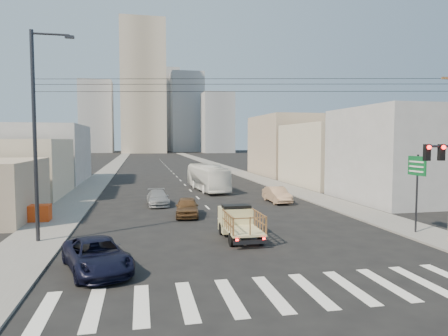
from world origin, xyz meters
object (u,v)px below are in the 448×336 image
object	(u,v)px
sedan_grey	(158,198)
streetlamp_left	(37,130)
sedan_brown	(187,207)
sedan_tan	(277,195)
green_sign	(417,175)
city_bus	(207,178)
crate_stack	(37,213)
flatbed_pickup	(240,221)
navy_pickup	(97,255)

from	to	relation	value
sedan_grey	streetlamp_left	xyz separation A→B (m)	(-7.20, -12.09, 5.77)
sedan_brown	sedan_tan	xyz separation A→B (m)	(9.13, 5.16, 0.01)
sedan_grey	streetlamp_left	distance (m)	15.21
green_sign	sedan_grey	bearing A→B (deg)	136.48
city_bus	sedan_tan	xyz separation A→B (m)	(4.94, -10.39, -0.77)
sedan_grey	sedan_tan	bearing A→B (deg)	-5.17
sedan_tan	sedan_grey	xyz separation A→B (m)	(-11.13, 0.66, -0.07)
sedan_brown	streetlamp_left	world-z (taller)	streetlamp_left
green_sign	crate_stack	world-z (taller)	green_sign
sedan_brown	sedan_grey	distance (m)	6.15
sedan_brown	green_sign	world-z (taller)	green_sign
green_sign	crate_stack	bearing A→B (deg)	160.30
sedan_tan	crate_stack	bearing A→B (deg)	-166.13
city_bus	sedan_brown	world-z (taller)	city_bus
flatbed_pickup	sedan_brown	size ratio (longest dim) A/B	1.04
flatbed_pickup	navy_pickup	world-z (taller)	flatbed_pickup
navy_pickup	sedan_grey	size ratio (longest dim) A/B	1.13
flatbed_pickup	crate_stack	size ratio (longest dim) A/B	2.45
city_bus	streetlamp_left	world-z (taller)	streetlamp_left
streetlamp_left	navy_pickup	bearing A→B (deg)	-57.41
flatbed_pickup	navy_pickup	bearing A→B (deg)	-150.15
crate_stack	sedan_brown	bearing A→B (deg)	0.65
navy_pickup	streetlamp_left	size ratio (longest dim) A/B	0.43
green_sign	flatbed_pickup	bearing A→B (deg)	174.25
sedan_grey	streetlamp_left	bearing A→B (deg)	-122.55
green_sign	crate_stack	size ratio (longest dim) A/B	2.78
flatbed_pickup	city_bus	world-z (taller)	city_bus
sedan_brown	streetlamp_left	bearing A→B (deg)	-139.11
streetlamp_left	crate_stack	distance (m)	8.57
flatbed_pickup	sedan_tan	bearing A→B (deg)	61.83
flatbed_pickup	city_bus	distance (m)	23.29
sedan_grey	green_sign	distance (m)	21.41
sedan_tan	streetlamp_left	world-z (taller)	streetlamp_left
city_bus	streetlamp_left	bearing A→B (deg)	-126.86
flatbed_pickup	sedan_grey	world-z (taller)	flatbed_pickup
crate_stack	navy_pickup	bearing A→B (deg)	-66.01
flatbed_pickup	sedan_brown	distance (m)	7.99
flatbed_pickup	sedan_grey	xyz separation A→B (m)	(-4.27, 13.47, -0.43)
sedan_grey	crate_stack	world-z (taller)	sedan_grey
flatbed_pickup	sedan_grey	bearing A→B (deg)	107.57
sedan_brown	city_bus	bearing A→B (deg)	81.50
navy_pickup	crate_stack	world-z (taller)	navy_pickup
flatbed_pickup	crate_stack	world-z (taller)	flatbed_pickup
crate_stack	flatbed_pickup	bearing A→B (deg)	-29.97
sedan_brown	flatbed_pickup	bearing A→B (deg)	-66.91
flatbed_pickup	city_bus	size ratio (longest dim) A/B	0.41
green_sign	sedan_tan	bearing A→B (deg)	106.90
flatbed_pickup	navy_pickup	xyz separation A→B (m)	(-7.74, -4.44, -0.37)
flatbed_pickup	streetlamp_left	xyz separation A→B (m)	(-11.46, 1.38, 5.34)
city_bus	sedan_tan	world-z (taller)	city_bus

